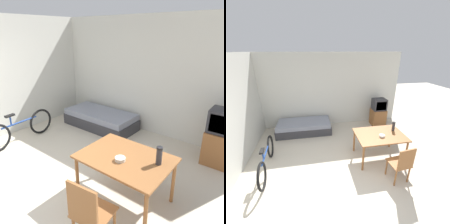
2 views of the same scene
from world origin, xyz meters
The scene contains 10 objects.
ground_plane centered at (0.00, 0.00, 0.00)m, with size 20.00×20.00×0.00m, color beige.
wall_back centered at (0.00, 3.38, 1.35)m, with size 5.66×0.06×2.70m.
wall_left centered at (-2.36, 1.68, 1.35)m, with size 0.06×4.35×2.70m.
daybed centered at (-0.87, 2.83, 0.20)m, with size 1.86×0.88×0.42m.
tv centered at (1.96, 2.92, 0.50)m, with size 0.51×0.49×1.06m.
dining_table centered at (1.14, 1.06, 0.65)m, with size 1.25×0.90×0.73m.
wooden_chair centered at (1.27, 0.19, 0.51)m, with size 0.46×0.46×0.92m.
bicycle centered at (-1.71, 1.11, 0.31)m, with size 0.16×1.69×0.71m.
thermos_flask centered at (1.57, 1.19, 0.86)m, with size 0.08×0.08×0.25m.
mate_bowl centered at (1.14, 0.94, 0.75)m, with size 0.14×0.14×0.05m.
Camera 1 is at (2.59, -1.08, 2.35)m, focal length 35.00 mm.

